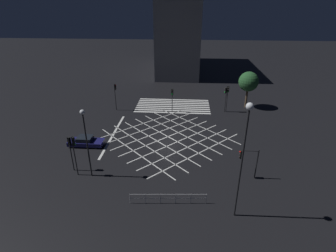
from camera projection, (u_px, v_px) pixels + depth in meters
ground_plane at (168, 137)px, 35.40m from camera, size 200.00×200.00×0.00m
road_markings at (169, 116)px, 41.70m from camera, size 19.07×24.61×0.01m
office_building at (180, 27)px, 67.19m from camera, size 10.06×28.27×21.12m
traffic_light_nw_main at (247, 158)px, 26.08m from camera, size 1.93×0.36×3.38m
traffic_light_sw_main at (226, 95)px, 42.08m from camera, size 0.39×0.36×4.17m
traffic_light_se_main at (115, 92)px, 42.73m from camera, size 0.39×0.36×4.49m
traffic_light_median_south at (172, 96)px, 42.09m from camera, size 0.36×0.39×3.94m
traffic_light_ne_cross at (70, 147)px, 27.21m from camera, size 0.36×0.39×3.99m
traffic_light_sw_cross at (228, 94)px, 42.10m from camera, size 0.36×0.39×4.34m
traffic_light_ne_main at (74, 148)px, 26.22m from camera, size 0.39×0.36×4.52m
street_lamp_east at (85, 132)px, 25.27m from camera, size 0.48×0.48×7.44m
street_lamp_west at (245, 140)px, 19.26m from camera, size 0.55×0.55×10.23m
street_tree_near at (249, 82)px, 43.44m from camera, size 3.28×3.28×6.16m
waiting_car at (86, 141)px, 32.96m from camera, size 4.40×1.76×1.25m
pedestrian_railing at (168, 197)px, 23.41m from camera, size 6.89×0.56×1.05m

